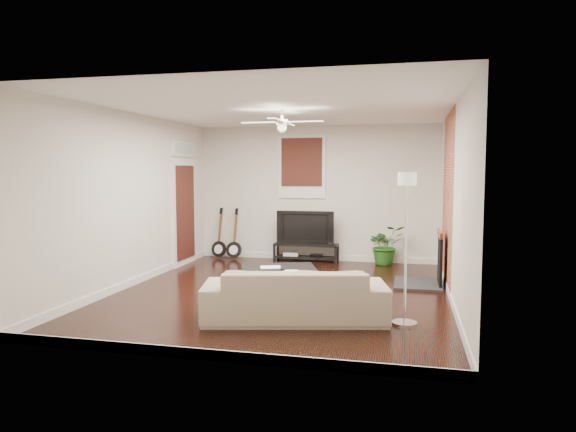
% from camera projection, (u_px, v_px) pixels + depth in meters
% --- Properties ---
extents(room, '(5.01, 6.01, 2.81)m').
position_uv_depth(room, '(282.00, 202.00, 7.92)').
color(room, black).
rests_on(room, ground).
extents(brick_accent, '(0.02, 2.20, 2.80)m').
position_uv_depth(brick_accent, '(448.00, 200.00, 8.33)').
color(brick_accent, brown).
rests_on(brick_accent, floor).
extents(fireplace, '(0.80, 1.10, 0.92)m').
position_uv_depth(fireplace, '(428.00, 258.00, 8.48)').
color(fireplace, black).
rests_on(fireplace, floor).
extents(window_back, '(1.00, 0.06, 1.30)m').
position_uv_depth(window_back, '(302.00, 167.00, 10.82)').
color(window_back, '#3E1911').
rests_on(window_back, wall_back).
extents(door_left, '(0.08, 1.00, 2.50)m').
position_uv_depth(door_left, '(184.00, 202.00, 10.33)').
color(door_left, white).
rests_on(door_left, wall_left).
extents(tv_stand, '(1.32, 0.35, 0.37)m').
position_uv_depth(tv_stand, '(306.00, 252.00, 10.76)').
color(tv_stand, black).
rests_on(tv_stand, floor).
extents(tv, '(1.18, 0.16, 0.68)m').
position_uv_depth(tv, '(306.00, 227.00, 10.73)').
color(tv, black).
rests_on(tv, tv_stand).
extents(coffee_table, '(1.37, 1.37, 0.45)m').
position_uv_depth(coffee_table, '(280.00, 284.00, 7.56)').
color(coffee_table, black).
rests_on(coffee_table, floor).
extents(sofa, '(2.43, 1.38, 0.67)m').
position_uv_depth(sofa, '(295.00, 294.00, 6.53)').
color(sofa, tan).
rests_on(sofa, floor).
extents(floor_lamp, '(0.37, 0.37, 1.86)m').
position_uv_depth(floor_lamp, '(406.00, 249.00, 6.27)').
color(floor_lamp, silver).
rests_on(floor_lamp, floor).
extents(potted_plant, '(0.90, 0.86, 0.79)m').
position_uv_depth(potted_plant, '(385.00, 245.00, 10.38)').
color(potted_plant, '#225F1B').
rests_on(potted_plant, floor).
extents(guitar_left, '(0.37, 0.29, 1.09)m').
position_uv_depth(guitar_left, '(219.00, 233.00, 11.13)').
color(guitar_left, black).
rests_on(guitar_left, floor).
extents(guitar_right, '(0.35, 0.26, 1.09)m').
position_uv_depth(guitar_right, '(234.00, 234.00, 11.02)').
color(guitar_right, black).
rests_on(guitar_right, floor).
extents(ceiling_fan, '(1.24, 1.24, 0.32)m').
position_uv_depth(ceiling_fan, '(282.00, 122.00, 7.81)').
color(ceiling_fan, white).
rests_on(ceiling_fan, ceiling).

